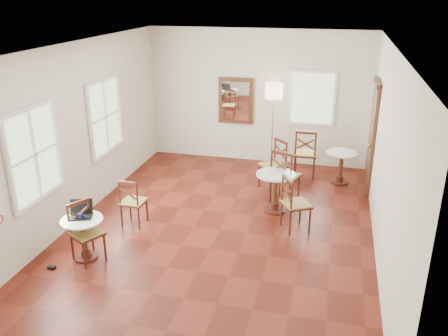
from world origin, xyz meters
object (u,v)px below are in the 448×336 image
Objects in this scene: chair_back_a at (305,153)px; chair_back_b at (274,165)px; chair_mid_a at (285,176)px; chair_near_a at (133,202)px; mouse at (86,216)px; navy_mug at (81,216)px; water_glass at (80,215)px; cafe_table_near at (83,234)px; floor_lamp at (274,97)px; cafe_table_back at (341,164)px; chair_mid_b at (295,204)px; cafe_table_mid at (275,188)px; power_adapter at (52,267)px; chair_near_b at (86,232)px; laptop at (81,212)px.

chair_back_a is 0.95m from chair_back_b.
chair_back_a is (0.27, 1.39, 0.00)m from chair_mid_a.
chair_back_b is (2.09, 2.13, 0.07)m from chair_near_a.
chair_mid_a is 11.63× the size of mouse.
navy_mug is at bearing 79.30° from chair_near_a.
cafe_table_near is at bearing -35.22° from water_glass.
chair_back_b is at bearing -80.00° from floor_lamp.
chair_near_a is (-3.41, -2.71, 0.01)m from cafe_table_back.
chair_mid_b is 3.39m from navy_mug.
cafe_table_mid is 3.92m from power_adapter.
floor_lamp is (-1.53, 0.60, 1.20)m from cafe_table_back.
chair_back_a is at bearing 99.51° from chair_back_b.
power_adapter is at bearing -130.16° from navy_mug.
chair_near_a is at bearing -141.49° from cafe_table_back.
chair_near_b is 9.96× the size of mouse.
water_glass reaches higher than power_adapter.
laptop reaches higher than cafe_table_mid.
floor_lamp is at bearing 44.82° from laptop.
chair_near_a is 0.81× the size of chair_mid_a.
cafe_table_back is 1.58m from chair_mid_a.
chair_mid_b is 3.31m from mouse.
cafe_table_near is 0.34× the size of floor_lamp.
cafe_table_mid is 2.51m from chair_near_a.
navy_mug is 1.31× the size of water_glass.
chair_back_a is 0.56× the size of floor_lamp.
floor_lamp reaches higher than chair_back_a.
water_glass is at bearing 87.41° from chair_mid_b.
laptop is at bearing -140.46° from cafe_table_mid.
cafe_table_mid is 3.32m from mouse.
chair_near_a is at bearing 19.98° from chair_near_b.
chair_mid_b is at bearing 31.82° from power_adapter.
chair_near_b is (-0.21, -1.19, 0.03)m from chair_near_a.
cafe_table_near is at bearing -79.75° from chair_back_b.
cafe_table_mid is 0.39× the size of floor_lamp.
water_glass is at bearing -169.35° from mouse.
cafe_table_back is at bearing -21.37° from floor_lamp.
chair_near_b is at bearing -11.91° from navy_mug.
laptop is (-2.71, -2.58, 0.18)m from chair_mid_a.
chair_back_a is (-0.75, 0.18, 0.11)m from cafe_table_back.
chair_mid_a is at bearing 24.53° from mouse.
floor_lamp is 5.69m from power_adapter.
mouse is at bearing 59.57° from navy_mug.
navy_mug is at bearing -115.71° from floor_lamp.
navy_mug is (0.05, -0.10, -0.01)m from laptop.
mouse is at bearing 65.29° from cafe_table_near.
floor_lamp is at bearing 145.78° from chair_back_b.
navy_mug reaches higher than power_adapter.
chair_mid_a is 1.00× the size of chair_back_a.
chair_mid_b is 0.95× the size of chair_back_b.
mouse reaches higher than power_adapter.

